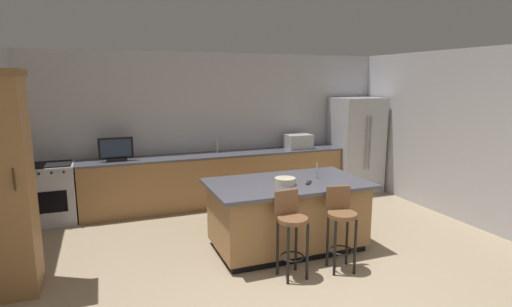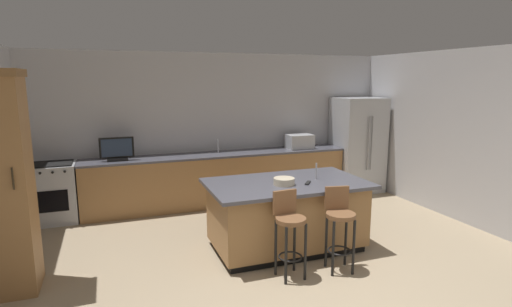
% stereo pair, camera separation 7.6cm
% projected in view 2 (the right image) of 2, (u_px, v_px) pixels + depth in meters
% --- Properties ---
extents(wall_back, '(7.00, 0.12, 2.69)m').
position_uv_depth(wall_back, '(218.00, 127.00, 7.47)').
color(wall_back, '#BCBCC1').
rests_on(wall_back, ground_plane).
extents(wall_right, '(0.12, 4.60, 2.69)m').
position_uv_depth(wall_right, '(445.00, 133.00, 6.65)').
color(wall_right, '#BCBCC1').
rests_on(wall_right, ground_plane).
extents(counter_back, '(4.71, 0.62, 0.92)m').
position_uv_depth(counter_back, '(220.00, 179.00, 7.25)').
color(counter_back, '#9E7042').
rests_on(counter_back, ground_plane).
extents(kitchen_island, '(2.07, 1.20, 0.91)m').
position_uv_depth(kitchen_island, '(286.00, 214.00, 5.33)').
color(kitchen_island, black).
rests_on(kitchen_island, ground_plane).
extents(refrigerator, '(0.91, 0.80, 1.87)m').
position_uv_depth(refrigerator, '(357.00, 145.00, 8.05)').
color(refrigerator, '#B7BABF').
rests_on(refrigerator, ground_plane).
extents(range_oven, '(0.75, 0.63, 0.94)m').
position_uv_depth(range_oven, '(51.00, 193.00, 6.32)').
color(range_oven, '#B7BABF').
rests_on(range_oven, ground_plane).
extents(cabinet_tower, '(0.55, 0.59, 2.33)m').
position_uv_depth(cabinet_tower, '(2.00, 180.00, 4.12)').
color(cabinet_tower, '#9E7042').
rests_on(cabinet_tower, ground_plane).
extents(microwave, '(0.48, 0.36, 0.27)m').
position_uv_depth(microwave, '(299.00, 141.00, 7.67)').
color(microwave, '#B7BABF').
rests_on(microwave, counter_back).
extents(tv_monitor, '(0.53, 0.16, 0.39)m').
position_uv_depth(tv_monitor, '(117.00, 150.00, 6.50)').
color(tv_monitor, black).
rests_on(tv_monitor, counter_back).
extents(sink_faucet_back, '(0.02, 0.02, 0.24)m').
position_uv_depth(sink_faucet_back, '(218.00, 146.00, 7.23)').
color(sink_faucet_back, '#B2B2B7').
rests_on(sink_faucet_back, counter_back).
extents(sink_faucet_island, '(0.02, 0.02, 0.22)m').
position_uv_depth(sink_faucet_island, '(316.00, 171.00, 5.38)').
color(sink_faucet_island, '#B2B2B7').
rests_on(sink_faucet_island, kitchen_island).
extents(bar_stool_left, '(0.34, 0.35, 0.99)m').
position_uv_depth(bar_stool_left, '(289.00, 226.00, 4.53)').
color(bar_stool_left, brown).
rests_on(bar_stool_left, ground_plane).
extents(bar_stool_right, '(0.34, 0.36, 0.99)m').
position_uv_depth(bar_stool_right, '(339.00, 221.00, 4.70)').
color(bar_stool_right, brown).
rests_on(bar_stool_right, ground_plane).
extents(fruit_bowl, '(0.27, 0.27, 0.09)m').
position_uv_depth(fruit_bowl, '(284.00, 181.00, 5.10)').
color(fruit_bowl, beige).
rests_on(fruit_bowl, kitchen_island).
extents(tv_remote, '(0.14, 0.16, 0.02)m').
position_uv_depth(tv_remote, '(308.00, 183.00, 5.17)').
color(tv_remote, black).
rests_on(tv_remote, kitchen_island).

